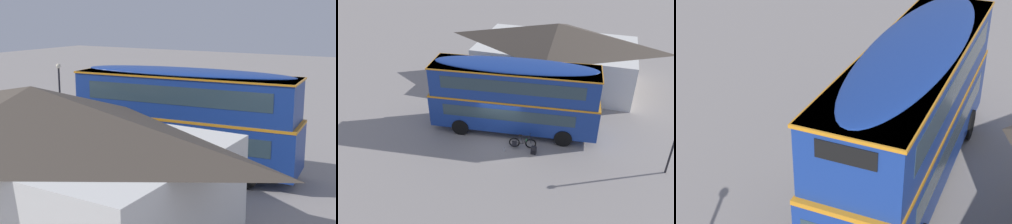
{
  "view_description": "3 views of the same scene",
  "coord_description": "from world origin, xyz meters",
  "views": [
    {
      "loc": [
        -9.71,
        20.39,
        7.33
      ],
      "look_at": [
        2.2,
        0.12,
        2.36
      ],
      "focal_mm": 51.2,
      "sensor_mm": 36.0,
      "label": 1
    },
    {
      "loc": [
        5.51,
        -17.15,
        13.02
      ],
      "look_at": [
        0.54,
        -0.36,
        2.38
      ],
      "focal_mm": 37.15,
      "sensor_mm": 36.0,
      "label": 2
    },
    {
      "loc": [
        13.07,
        5.96,
        9.75
      ],
      "look_at": [
        1.31,
        -0.52,
        2.31
      ],
      "focal_mm": 54.26,
      "sensor_mm": 36.0,
      "label": 3
    }
  ],
  "objects": [
    {
      "name": "ground_plane",
      "position": [
        0.0,
        0.0,
        0.0
      ],
      "size": [
        120.0,
        120.0,
        0.0
      ],
      "primitive_type": "plane",
      "color": "gray"
    },
    {
      "name": "double_decker_bus",
      "position": [
        0.55,
        1.43,
        2.64
      ],
      "size": [
        10.81,
        3.52,
        4.79
      ],
      "color": "black",
      "rests_on": "ground"
    },
    {
      "name": "water_bottle_clear_plastic",
      "position": [
        0.63,
        -1.02,
        0.12
      ],
      "size": [
        0.07,
        0.07,
        0.26
      ],
      "color": "silver",
      "rests_on": "ground"
    },
    {
      "name": "backpack_on_ground",
      "position": [
        2.39,
        -0.77,
        0.29
      ],
      "size": [
        0.33,
        0.29,
        0.56
      ],
      "color": "black",
      "rests_on": "ground"
    },
    {
      "name": "touring_bicycle",
      "position": [
        1.54,
        -0.39,
        0.37
      ],
      "size": [
        1.68,
        0.62,
        0.97
      ],
      "color": "black",
      "rests_on": "ground"
    }
  ]
}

